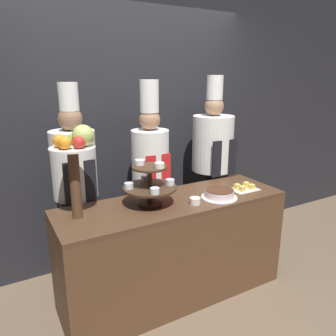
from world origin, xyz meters
name	(u,v)px	position (x,y,z in m)	size (l,w,h in m)	color
ground_plane	(192,313)	(0.00, 0.00, 0.00)	(14.00, 14.00, 0.00)	brown
wall_back	(130,123)	(0.00, 1.17, 1.40)	(10.00, 0.06, 2.80)	#232328
buffet_counter	(174,249)	(0.00, 0.30, 0.44)	(1.91, 0.60, 0.88)	brown
tiered_stand	(150,183)	(-0.21, 0.32, 1.05)	(0.42, 0.42, 0.35)	#3D2819
fruit_pedestal	(76,153)	(-0.75, 0.35, 1.35)	(0.31, 0.31, 0.66)	brown
cake_round	(219,194)	(0.36, 0.17, 0.91)	(0.30, 0.30, 0.07)	white
cup_white	(195,201)	(0.11, 0.16, 0.90)	(0.09, 0.09, 0.05)	white
cake_square_tray	(244,188)	(0.68, 0.22, 0.89)	(0.24, 0.17, 0.05)	white
chef_left	(76,184)	(-0.67, 0.78, 0.99)	(0.36, 0.36, 1.80)	#38332D
chef_center_left	(151,172)	(0.03, 0.78, 0.98)	(0.34, 0.34, 1.82)	black
chef_center_right	(212,161)	(0.74, 0.78, 1.00)	(0.42, 0.42, 1.86)	#28282D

